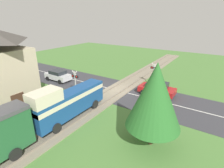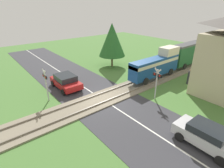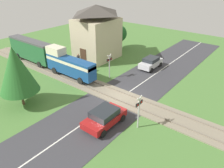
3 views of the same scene
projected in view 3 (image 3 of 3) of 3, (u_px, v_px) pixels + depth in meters
ground_plane at (121, 98)px, 21.98m from camera, size 60.00×60.00×0.00m
road_surface at (121, 98)px, 21.98m from camera, size 48.00×6.40×0.02m
track_bed at (121, 97)px, 21.95m from camera, size 2.80×48.00×0.24m
train at (47, 55)px, 27.49m from camera, size 1.58×15.19×3.18m
car_near_crossing at (104, 117)px, 17.88m from camera, size 3.87×2.02×1.42m
car_far_side at (151, 62)px, 28.35m from camera, size 3.70×1.79×1.43m
crossing_signal_west_approach at (139, 108)px, 16.99m from camera, size 0.90×0.18×2.94m
crossing_signal_east_approach at (109, 63)px, 25.21m from camera, size 0.90×0.18×2.94m
station_building at (97, 33)px, 30.34m from camera, size 6.14×5.10×7.42m
pedestrian_by_station at (79, 61)px, 28.90m from camera, size 0.42×0.42×1.70m
tree_by_station at (118, 34)px, 34.72m from camera, size 2.69×2.69×3.80m
tree_roadside_hedge at (16, 70)px, 19.27m from camera, size 3.54×3.54×5.74m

